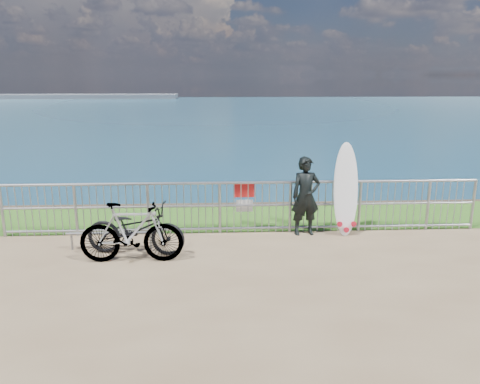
{
  "coord_description": "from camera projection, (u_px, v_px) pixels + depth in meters",
  "views": [
    {
      "loc": [
        -0.55,
        -7.91,
        3.29
      ],
      "look_at": [
        -0.09,
        1.2,
        1.0
      ],
      "focal_mm": 35.0,
      "sensor_mm": 36.0,
      "label": 1
    }
  ],
  "objects": [
    {
      "name": "bicycle_far",
      "position": [
        131.0,
        233.0,
        8.34
      ],
      "size": [
        1.85,
        0.54,
        1.11
      ],
      "primitive_type": "imported",
      "rotation": [
        0.0,
        0.0,
        1.56
      ],
      "color": "black",
      "rests_on": "ground"
    },
    {
      "name": "surfboard",
      "position": [
        346.0,
        193.0,
        9.76
      ],
      "size": [
        0.54,
        0.49,
        1.95
      ],
      "color": "white",
      "rests_on": "ground"
    },
    {
      "name": "bike_rack",
      "position": [
        111.0,
        235.0,
        9.0
      ],
      "size": [
        1.71,
        0.05,
        0.36
      ],
      "color": "#93969B",
      "rests_on": "ground"
    },
    {
      "name": "grass_strip",
      "position": [
        241.0,
        217.0,
        11.1
      ],
      "size": [
        120.0,
        120.0,
        0.0
      ],
      "primitive_type": "plane",
      "color": "#2E651B",
      "rests_on": "ground"
    },
    {
      "name": "railing",
      "position": [
        244.0,
        207.0,
        9.9
      ],
      "size": [
        10.06,
        0.1,
        1.13
      ],
      "color": "#93969B",
      "rests_on": "ground"
    },
    {
      "name": "seascape",
      "position": [
        82.0,
        98.0,
        150.22
      ],
      "size": [
        260.0,
        260.0,
        5.0
      ],
      "color": "brown",
      "rests_on": "ground"
    },
    {
      "name": "surfer",
      "position": [
        306.0,
        196.0,
        9.75
      ],
      "size": [
        0.65,
        0.47,
        1.66
      ],
      "primitive_type": "imported",
      "rotation": [
        0.0,
        0.0,
        0.12
      ],
      "color": "black",
      "rests_on": "ground"
    },
    {
      "name": "bicycle_near",
      "position": [
        136.0,
        229.0,
        8.73
      ],
      "size": [
        1.95,
        0.94,
        0.98
      ],
      "primitive_type": "imported",
      "rotation": [
        0.0,
        0.0,
        1.41
      ],
      "color": "black",
      "rests_on": "ground"
    }
  ]
}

